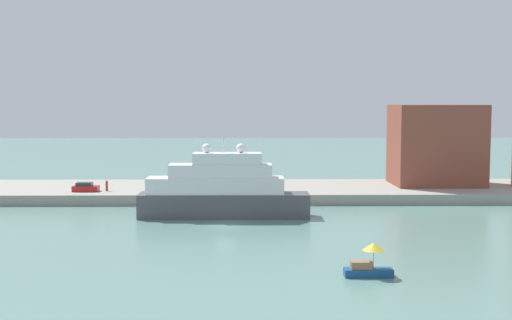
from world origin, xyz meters
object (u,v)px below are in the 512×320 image
large_yacht (222,191)px  person_figure (107,186)px  harbor_building (436,145)px  small_motorboat (369,263)px  parked_car (85,187)px  mooring_bollard (202,192)px

large_yacht → person_figure: size_ratio=13.02×
large_yacht → harbor_building: bearing=31.8°
large_yacht → small_motorboat: bearing=-65.0°
small_motorboat → person_figure: bearing=126.0°
parked_car → mooring_bollard: (18.04, -3.21, -0.25)m
person_figure → parked_car: bearing=-171.9°
large_yacht → mooring_bollard: bearing=107.1°
large_yacht → small_motorboat: size_ratio=5.33×
harbor_building → parked_car: harbor_building is taller
harbor_building → parked_car: bearing=-172.2°
harbor_building → person_figure: size_ratio=8.18×
parked_car → mooring_bollard: 18.32m
small_motorboat → parked_car: (-35.26, 43.80, 0.98)m
small_motorboat → mooring_bollard: 44.10m
mooring_bollard → harbor_building: bearing=16.0°
parked_car → person_figure: bearing=8.1°
person_figure → mooring_bollard: bearing=-13.8°
small_motorboat → parked_car: size_ratio=1.09×
small_motorboat → mooring_bollard: bearing=113.0°
harbor_building → person_figure: 53.53m
small_motorboat → person_figure: size_ratio=2.45×
large_yacht → parked_car: large_yacht is taller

